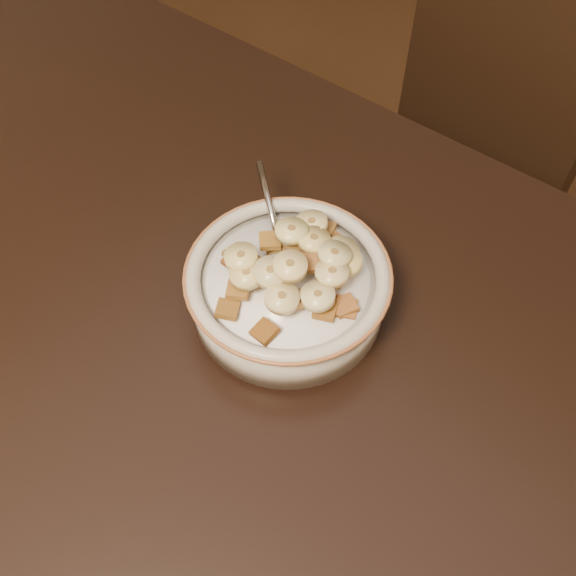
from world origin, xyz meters
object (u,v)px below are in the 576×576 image
Objects in this scene: chair at (429,205)px; spoon at (281,252)px; table at (55,298)px; cereal_bowl at (288,293)px.

spoon is at bearing -73.74° from chair.
cereal_bowl is at bearing 32.44° from table.
chair reaches higher than spoon.
cereal_bowl reaches higher than table.
table is 0.25m from cereal_bowl.
chair is 0.63m from cereal_bowl.
table is 7.49× the size of cereal_bowl.
table is at bearing -91.25° from chair.
spoon is at bearing 39.30° from table.
table is 31.20× the size of spoon.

